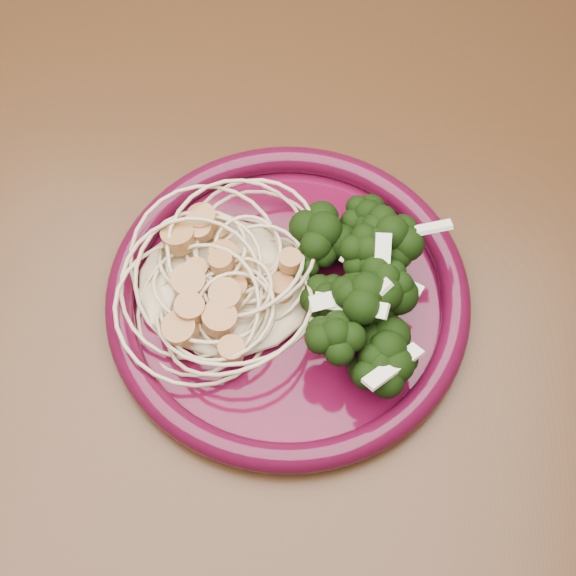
% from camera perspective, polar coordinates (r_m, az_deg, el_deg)
% --- Properties ---
extents(dining_table, '(1.20, 0.80, 0.75)m').
position_cam_1_polar(dining_table, '(0.67, 7.05, -1.45)').
color(dining_table, '#472814').
rests_on(dining_table, ground).
extents(dinner_plate, '(0.26, 0.26, 0.02)m').
position_cam_1_polar(dinner_plate, '(0.55, 0.00, -0.53)').
color(dinner_plate, '#4A071F').
rests_on(dinner_plate, dining_table).
extents(spaghetti_pile, '(0.13, 0.11, 0.03)m').
position_cam_1_polar(spaghetti_pile, '(0.55, -4.49, 0.60)').
color(spaghetti_pile, '#CFBC8E').
rests_on(spaghetti_pile, dinner_plate).
extents(scallop_cluster, '(0.12, 0.12, 0.04)m').
position_cam_1_polar(scallop_cluster, '(0.52, -4.75, 2.37)').
color(scallop_cluster, '#BC834B').
rests_on(scallop_cluster, spaghetti_pile).
extents(broccoli_pile, '(0.09, 0.15, 0.05)m').
position_cam_1_polar(broccoli_pile, '(0.53, 5.67, -0.22)').
color(broccoli_pile, black).
rests_on(broccoli_pile, dinner_plate).
extents(onion_garnish, '(0.07, 0.10, 0.05)m').
position_cam_1_polar(onion_garnish, '(0.50, 5.98, 1.48)').
color(onion_garnish, white).
rests_on(onion_garnish, broccoli_pile).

